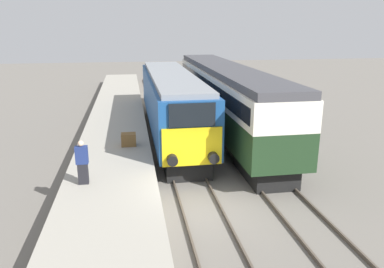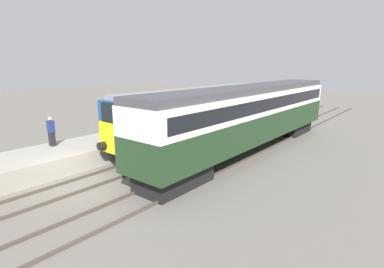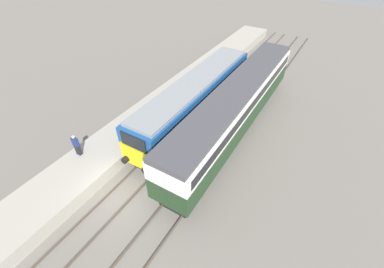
{
  "view_description": "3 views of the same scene",
  "coord_description": "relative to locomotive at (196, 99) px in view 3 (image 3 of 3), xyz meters",
  "views": [
    {
      "loc": [
        -2.4,
        -12.32,
        6.56
      ],
      "look_at": [
        0.0,
        2.04,
        2.33
      ],
      "focal_mm": 35.0,
      "sensor_mm": 36.0,
      "label": 1
    },
    {
      "loc": [
        12.17,
        -6.84,
        5.45
      ],
      "look_at": [
        1.7,
        6.04,
        1.6
      ],
      "focal_mm": 28.0,
      "sensor_mm": 36.0,
      "label": 2
    },
    {
      "loc": [
        8.94,
        -6.04,
        13.41
      ],
      "look_at": [
        1.7,
        6.04,
        1.6
      ],
      "focal_mm": 24.0,
      "sensor_mm": 36.0,
      "label": 3
    }
  ],
  "objects": [
    {
      "name": "ground_plane",
      "position": [
        0.0,
        -9.43,
        -2.2
      ],
      "size": [
        120.0,
        120.0,
        0.0
      ],
      "primitive_type": "plane",
      "color": "slate"
    },
    {
      "name": "platform_left",
      "position": [
        -3.3,
        -1.43,
        -1.71
      ],
      "size": [
        3.5,
        50.0,
        0.98
      ],
      "color": "#9E998C",
      "rests_on": "ground_plane"
    },
    {
      "name": "rails_near_track",
      "position": [
        0.0,
        -4.43,
        -2.13
      ],
      "size": [
        1.51,
        60.0,
        0.14
      ],
      "color": "#4C4238",
      "rests_on": "ground_plane"
    },
    {
      "name": "rails_far_track",
      "position": [
        3.4,
        -4.43,
        -2.13
      ],
      "size": [
        1.5,
        60.0,
        0.14
      ],
      "color": "#4C4238",
      "rests_on": "ground_plane"
    },
    {
      "name": "locomotive",
      "position": [
        0.0,
        0.0,
        0.0
      ],
      "size": [
        2.7,
        15.29,
        3.91
      ],
      "color": "black",
      "rests_on": "ground_plane"
    },
    {
      "name": "passenger_carriage",
      "position": [
        3.4,
        0.38,
        0.35
      ],
      "size": [
        2.75,
        18.66,
        4.21
      ],
      "color": "black",
      "rests_on": "ground_plane"
    },
    {
      "name": "person_on_platform",
      "position": [
        -4.22,
        -8.58,
        -0.4
      ],
      "size": [
        0.44,
        0.26,
        1.65
      ],
      "color": "black",
      "rests_on": "platform_left"
    },
    {
      "name": "luggage_crate",
      "position": [
        -2.58,
        -4.26,
        -0.91
      ],
      "size": [
        0.7,
        0.56,
        0.6
      ],
      "color": "brown",
      "rests_on": "platform_left"
    }
  ]
}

